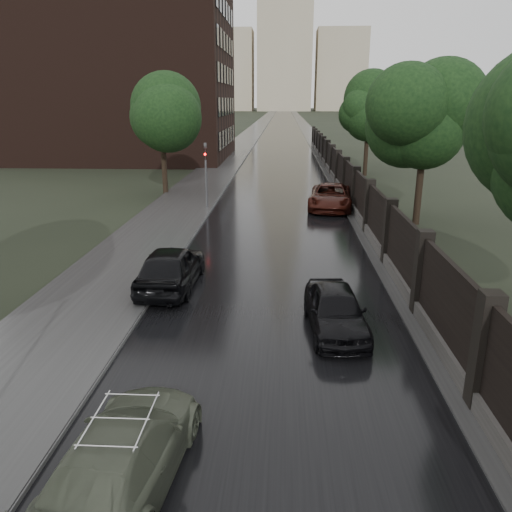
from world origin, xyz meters
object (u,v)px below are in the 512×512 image
object	(u,v)px
car_right_near	(336,310)
car_right_far	(331,197)
tree_left_far	(162,118)
tree_right_c	(368,117)
hatchback_left	(171,267)
volga_sedan	(124,454)
traffic_light	(206,170)
tree_right_b	(425,130)

from	to	relation	value
car_right_near	car_right_far	xyz separation A→B (m)	(1.35, 17.00, 0.09)
tree_left_far	tree_right_c	bearing A→B (deg)	32.83
hatchback_left	tree_left_far	bearing A→B (deg)	-75.25
tree_right_c	hatchback_left	bearing A→B (deg)	-111.51
tree_right_c	car_right_far	size ratio (longest dim) A/B	1.29
tree_left_far	car_right_far	bearing A→B (deg)	-21.22
volga_sedan	hatchback_left	distance (m)	9.60
traffic_light	car_right_near	distance (m)	17.57
hatchback_left	car_right_near	world-z (taller)	hatchback_left
traffic_light	car_right_near	size ratio (longest dim) A/B	1.03
traffic_light	car_right_near	xyz separation A→B (m)	(6.17, -16.36, -1.74)
volga_sedan	car_right_near	size ratio (longest dim) A/B	1.16
car_right_near	car_right_far	world-z (taller)	car_right_far
tree_right_c	car_right_far	bearing A→B (deg)	-106.59
tree_right_b	hatchback_left	world-z (taller)	tree_right_b
tree_right_c	car_right_far	xyz separation A→B (m)	(-4.28, -14.36, -4.19)
hatchback_left	tree_right_c	bearing A→B (deg)	-110.38
traffic_light	hatchback_left	distance (m)	13.28
tree_right_b	hatchback_left	bearing A→B (deg)	-137.52
tree_left_far	tree_right_b	xyz separation A→B (m)	(15.50, -8.00, -0.29)
tree_right_b	tree_right_c	distance (m)	18.00
tree_right_c	traffic_light	bearing A→B (deg)	-128.18
tree_left_far	volga_sedan	distance (m)	28.63
tree_right_b	tree_right_c	xyz separation A→B (m)	(0.00, 18.00, 0.00)
traffic_light	volga_sedan	size ratio (longest dim) A/B	0.89
tree_right_c	car_right_near	size ratio (longest dim) A/B	1.81
tree_right_b	traffic_light	bearing A→B (deg)	165.76
tree_left_far	hatchback_left	world-z (taller)	tree_left_far
tree_right_b	tree_right_c	world-z (taller)	same
tree_left_far	traffic_light	distance (m)	6.84
tree_left_far	traffic_light	bearing A→B (deg)	-53.53
tree_right_c	car_right_near	world-z (taller)	tree_right_c
traffic_light	car_right_far	bearing A→B (deg)	4.92
tree_right_c	hatchback_left	world-z (taller)	tree_right_c
traffic_light	volga_sedan	world-z (taller)	traffic_light
tree_right_b	volga_sedan	bearing A→B (deg)	-116.55
tree_left_far	car_right_near	xyz separation A→B (m)	(9.87, -21.36, -4.58)
tree_right_c	volga_sedan	size ratio (longest dim) A/B	1.55
tree_right_c	volga_sedan	bearing A→B (deg)	-104.63
tree_right_c	tree_left_far	bearing A→B (deg)	-147.17
tree_left_far	traffic_light	world-z (taller)	tree_left_far
volga_sedan	car_right_far	size ratio (longest dim) A/B	0.83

